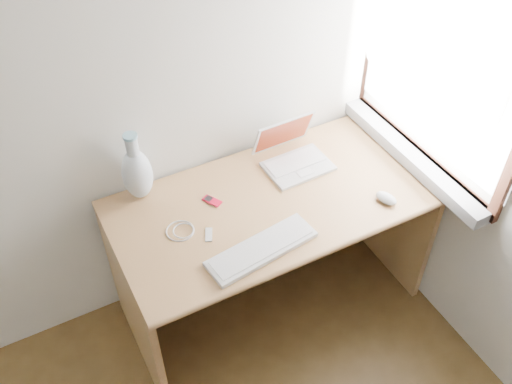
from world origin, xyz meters
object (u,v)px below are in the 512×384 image
desk (263,220)px  external_keyboard (262,249)px  vase (137,172)px  laptop (294,155)px

desk → external_keyboard: 0.43m
desk → vase: 0.64m
vase → external_keyboard: bearing=-58.9°
laptop → vase: 0.72m
desk → vase: bearing=157.7°
external_keyboard → vase: bearing=113.7°
external_keyboard → vase: size_ratio=1.43×
laptop → vase: vase is taller
desk → laptop: (0.20, 0.08, 0.26)m
laptop → external_keyboard: laptop is taller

